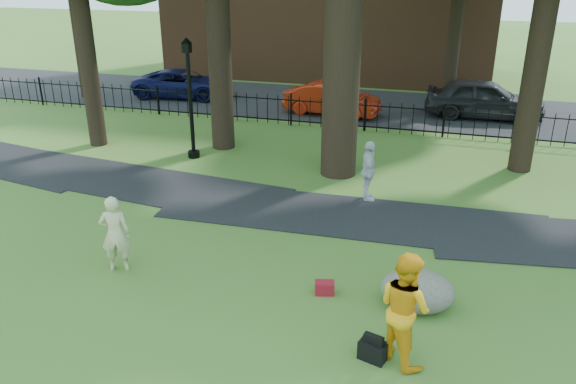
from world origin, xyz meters
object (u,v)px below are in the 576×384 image
(red_sedan, at_px, (332,99))
(woman, at_px, (115,234))
(man, at_px, (405,308))
(lamppost, at_px, (190,101))
(boulder, at_px, (418,288))

(red_sedan, bearing_deg, woman, 179.86)
(woman, xyz_separation_m, red_sedan, (1.59, 14.25, -0.18))
(man, distance_m, lamppost, 11.68)
(man, height_order, boulder, man)
(man, relative_size, boulder, 1.43)
(boulder, relative_size, red_sedan, 0.34)
(man, height_order, red_sedan, man)
(woman, height_order, red_sedan, woman)
(woman, distance_m, lamppost, 7.60)
(woman, relative_size, boulder, 1.23)
(man, height_order, lamppost, lamppost)
(man, relative_size, lamppost, 0.50)
(boulder, bearing_deg, woman, -176.47)
(boulder, xyz_separation_m, red_sedan, (-4.71, 13.87, 0.27))
(woman, height_order, lamppost, lamppost)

